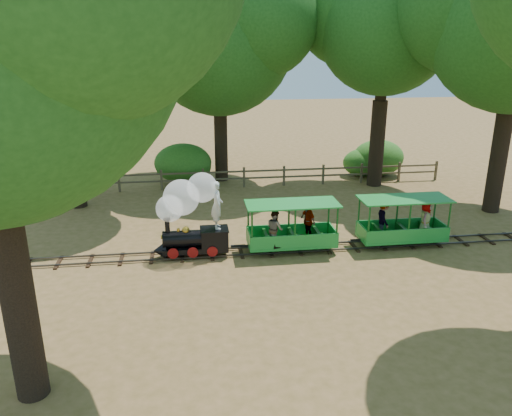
{
  "coord_description": "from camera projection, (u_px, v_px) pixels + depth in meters",
  "views": [
    {
      "loc": [
        -3.6,
        -15.56,
        6.93
      ],
      "look_at": [
        -1.42,
        0.5,
        1.44
      ],
      "focal_mm": 35.0,
      "sensor_mm": 36.0,
      "label": 1
    }
  ],
  "objects": [
    {
      "name": "shrub_mid_e",
      "position": [
        363.0,
        162.0,
        26.48
      ],
      "size": [
        2.11,
        1.62,
        1.46
      ],
      "primitive_type": "ellipsoid",
      "color": "#2D6B1E",
      "rests_on": "ground"
    },
    {
      "name": "carriage_rear",
      "position": [
        401.0,
        223.0,
        17.49
      ],
      "size": [
        3.13,
        1.28,
        1.63
      ],
      "color": "green",
      "rests_on": "track"
    },
    {
      "name": "ground",
      "position": [
        299.0,
        250.0,
        17.29
      ],
      "size": [
        90.0,
        90.0,
        0.0
      ],
      "primitive_type": "plane",
      "color": "#A27546",
      "rests_on": "ground"
    },
    {
      "name": "track",
      "position": [
        299.0,
        248.0,
        17.27
      ],
      "size": [
        22.0,
        1.0,
        0.1
      ],
      "color": "#3F3D3A",
      "rests_on": "ground"
    },
    {
      "name": "oak_nw",
      "position": [
        58.0,
        31.0,
        19.6
      ],
      "size": [
        8.53,
        7.51,
        10.31
      ],
      "color": "#2D2116",
      "rests_on": "ground"
    },
    {
      "name": "shrub_east",
      "position": [
        378.0,
        158.0,
        26.52
      ],
      "size": [
        2.76,
        2.12,
        1.91
      ],
      "primitive_type": "ellipsoid",
      "color": "#2D6B1E",
      "rests_on": "ground"
    },
    {
      "name": "locomotive",
      "position": [
        189.0,
        209.0,
        16.36
      ],
      "size": [
        2.52,
        1.19,
        2.9
      ],
      "color": "black",
      "rests_on": "ground"
    },
    {
      "name": "oak_ne",
      "position": [
        385.0,
        19.0,
        22.6
      ],
      "size": [
        7.8,
        6.86,
        10.62
      ],
      "color": "#2D2116",
      "rests_on": "ground"
    },
    {
      "name": "fence",
      "position": [
        264.0,
        175.0,
        24.61
      ],
      "size": [
        18.1,
        0.1,
        1.0
      ],
      "color": "brown",
      "rests_on": "ground"
    },
    {
      "name": "oak_nc",
      "position": [
        218.0,
        31.0,
        23.69
      ],
      "size": [
        9.08,
        7.99,
        10.58
      ],
      "color": "#2D2116",
      "rests_on": "ground"
    },
    {
      "name": "carriage_front",
      "position": [
        291.0,
        230.0,
        16.97
      ],
      "size": [
        3.13,
        1.33,
        1.63
      ],
      "color": "green",
      "rests_on": "track"
    },
    {
      "name": "shrub_west",
      "position": [
        188.0,
        167.0,
        25.29
      ],
      "size": [
        2.31,
        1.78,
        1.6
      ],
      "primitive_type": "ellipsoid",
      "color": "#2D6B1E",
      "rests_on": "ground"
    },
    {
      "name": "shrub_mid_w",
      "position": [
        183.0,
        163.0,
        25.19
      ],
      "size": [
        2.88,
        2.21,
        1.99
      ],
      "primitive_type": "ellipsoid",
      "color": "#2D6B1E",
      "rests_on": "ground"
    }
  ]
}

